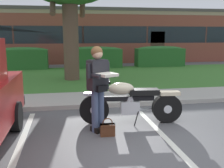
# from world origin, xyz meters

# --- Properties ---
(ground_plane) EXTENTS (140.00, 140.00, 0.00)m
(ground_plane) POSITION_xyz_m (0.00, 0.00, 0.00)
(ground_plane) COLOR #565659
(curb_strip) EXTENTS (60.00, 0.20, 0.12)m
(curb_strip) POSITION_xyz_m (0.00, 2.70, 0.06)
(curb_strip) COLOR #ADA89E
(curb_strip) RESTS_ON ground
(concrete_walk) EXTENTS (60.00, 1.50, 0.08)m
(concrete_walk) POSITION_xyz_m (0.00, 3.55, 0.04)
(concrete_walk) COLOR #ADA89E
(concrete_walk) RESTS_ON ground
(grass_lawn) EXTENTS (60.00, 6.57, 0.06)m
(grass_lawn) POSITION_xyz_m (0.00, 7.58, 0.03)
(grass_lawn) COLOR #3D752D
(grass_lawn) RESTS_ON ground
(stall_stripe_0) EXTENTS (0.15, 4.40, 0.01)m
(stall_stripe_0) POSITION_xyz_m (-2.13, 0.20, 0.00)
(stall_stripe_0) COLOR silver
(stall_stripe_0) RESTS_ON ground
(stall_stripe_1) EXTENTS (0.15, 4.40, 0.01)m
(stall_stripe_1) POSITION_xyz_m (0.53, 0.20, 0.00)
(stall_stripe_1) COLOR silver
(stall_stripe_1) RESTS_ON ground
(motorcycle) EXTENTS (2.24, 0.82, 1.18)m
(motorcycle) POSITION_xyz_m (0.17, 1.33, 0.48)
(motorcycle) COLOR black
(motorcycle) RESTS_ON ground
(rider_person) EXTENTS (0.59, 0.67, 1.70)m
(rider_person) POSITION_xyz_m (-0.68, 0.96, 1.01)
(rider_person) COLOR black
(rider_person) RESTS_ON ground
(handbag) EXTENTS (0.28, 0.13, 0.36)m
(handbag) POSITION_xyz_m (-0.54, 0.69, 0.14)
(handbag) COLOR #562D19
(handbag) RESTS_ON ground
(hedge_center_left) EXTENTS (2.68, 0.90, 1.24)m
(hedge_center_left) POSITION_xyz_m (-3.64, 10.67, 0.65)
(hedge_center_left) COLOR #286028
(hedge_center_left) RESTS_ON ground
(hedge_center_right) EXTENTS (3.11, 0.90, 1.24)m
(hedge_center_right) POSITION_xyz_m (0.26, 10.67, 0.65)
(hedge_center_right) COLOR #286028
(hedge_center_right) RESTS_ON ground
(hedge_right) EXTENTS (2.84, 0.90, 1.24)m
(hedge_right) POSITION_xyz_m (4.15, 10.67, 0.65)
(hedge_right) COLOR #286028
(hedge_right) RESTS_ON ground
(brick_building) EXTENTS (25.37, 8.15, 3.63)m
(brick_building) POSITION_xyz_m (-0.19, 17.00, 1.82)
(brick_building) COLOR brown
(brick_building) RESTS_ON ground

